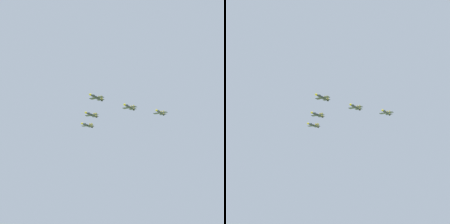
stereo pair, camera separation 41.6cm
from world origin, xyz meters
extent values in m
ellipsoid|color=#2D3338|center=(20.92, -24.94, 119.11)|extent=(6.02, 12.95, 1.69)
cone|color=gold|center=(23.39, -18.04, 119.11)|extent=(1.92, 2.08, 1.44)
ellipsoid|color=#334751|center=(21.89, -22.22, 119.75)|extent=(1.95, 2.55, 0.99)
cube|color=#2D3338|center=(20.70, -25.56, 119.02)|extent=(9.86, 5.99, 0.17)
cube|color=gold|center=(16.72, -24.14, 119.07)|extent=(1.53, 2.77, 0.20)
cube|color=gold|center=(24.68, -26.98, 119.07)|extent=(1.53, 2.77, 0.20)
cube|color=#2D3338|center=(19.06, -30.14, 119.11)|extent=(4.94, 3.46, 0.17)
cube|color=gold|center=(18.35, -29.61, 120.34)|extent=(0.85, 1.84, 2.44)
cube|color=gold|center=(19.94, -30.18, 120.34)|extent=(0.85, 1.84, 2.44)
cylinder|color=black|center=(18.58, -31.49, 119.11)|extent=(1.43, 1.28, 1.18)
ellipsoid|color=#2D3338|center=(1.61, -36.23, 115.11)|extent=(5.93, 12.89, 1.68)
cone|color=gold|center=(4.03, -29.36, 115.11)|extent=(1.91, 2.06, 1.43)
ellipsoid|color=#334751|center=(2.57, -33.52, 115.74)|extent=(1.93, 2.53, 0.98)
cube|color=#2D3338|center=(1.39, -36.85, 115.02)|extent=(9.80, 5.92, 0.17)
cube|color=gold|center=(-2.57, -35.45, 115.06)|extent=(1.51, 2.75, 0.20)
cube|color=gold|center=(5.36, -38.25, 115.06)|extent=(1.51, 2.75, 0.20)
cube|color=#2D3338|center=(-0.21, -41.41, 115.11)|extent=(4.91, 3.43, 0.17)
cube|color=gold|center=(-0.92, -40.89, 116.32)|extent=(0.83, 1.84, 2.43)
cube|color=gold|center=(0.66, -41.45, 116.32)|extent=(0.83, 1.84, 2.43)
cylinder|color=black|center=(-0.69, -42.75, 115.11)|extent=(1.42, 1.27, 1.18)
ellipsoid|color=#2D3338|center=(28.95, -45.82, 113.73)|extent=(5.92, 12.80, 1.67)
cone|color=gold|center=(31.37, -39.00, 113.73)|extent=(1.90, 2.05, 1.42)
ellipsoid|color=#334751|center=(29.91, -43.12, 114.36)|extent=(1.92, 2.52, 0.97)
cube|color=#2D3338|center=(28.74, -46.43, 113.64)|extent=(9.73, 5.90, 0.17)
cube|color=gold|center=(24.80, -45.03, 113.68)|extent=(1.51, 2.73, 0.20)
cube|color=gold|center=(32.67, -47.82, 113.68)|extent=(1.51, 2.73, 0.20)
cube|color=#2D3338|center=(27.13, -50.96, 113.73)|extent=(4.88, 3.41, 0.17)
cube|color=gold|center=(26.43, -50.43, 114.94)|extent=(0.83, 1.82, 2.41)
cube|color=gold|center=(28.00, -50.99, 114.94)|extent=(0.83, 1.82, 2.41)
cylinder|color=black|center=(26.66, -52.28, 113.73)|extent=(1.41, 1.26, 1.17)
ellipsoid|color=#2D3338|center=(-17.70, -47.53, 113.62)|extent=(5.81, 12.61, 1.65)
cone|color=gold|center=(-15.33, -40.80, 113.62)|extent=(1.87, 2.02, 1.40)
ellipsoid|color=#334751|center=(-16.76, -44.87, 114.24)|extent=(1.89, 2.48, 0.96)
cube|color=#2D3338|center=(-17.91, -48.13, 113.53)|extent=(9.59, 5.80, 0.16)
cube|color=gold|center=(-21.79, -46.76, 113.58)|extent=(1.48, 2.70, 0.20)
cube|color=gold|center=(-14.03, -49.50, 113.58)|extent=(1.48, 2.70, 0.20)
cube|color=#2D3338|center=(-19.49, -52.60, 113.62)|extent=(4.81, 3.36, 0.16)
cube|color=gold|center=(-20.18, -52.08, 114.81)|extent=(0.81, 1.80, 2.38)
cube|color=gold|center=(-18.63, -52.63, 114.81)|extent=(0.81, 1.80, 2.38)
cylinder|color=black|center=(-19.95, -53.91, 113.62)|extent=(1.39, 1.24, 1.15)
ellipsoid|color=#2D3338|center=(36.99, -66.69, 111.38)|extent=(5.97, 13.10, 1.71)
cone|color=gold|center=(39.42, -59.70, 111.38)|extent=(1.93, 2.09, 1.45)
ellipsoid|color=#334751|center=(37.95, -63.93, 112.02)|extent=(1.96, 2.57, 1.00)
cube|color=#2D3338|center=(36.77, -67.32, 111.28)|extent=(9.95, 5.98, 0.17)
cube|color=gold|center=(32.74, -65.92, 111.33)|extent=(1.52, 2.80, 0.20)
cube|color=gold|center=(40.80, -68.72, 111.33)|extent=(1.52, 2.80, 0.20)
cube|color=#2D3338|center=(35.16, -71.96, 111.38)|extent=(4.98, 3.47, 0.17)
cube|color=gold|center=(34.44, -71.43, 112.61)|extent=(0.84, 1.87, 2.47)
cube|color=gold|center=(36.05, -71.99, 112.61)|extent=(0.84, 1.87, 2.47)
cylinder|color=black|center=(34.68, -73.32, 111.38)|extent=(1.44, 1.29, 1.19)
camera|label=1|loc=(-20.94, 159.87, 57.90)|focal=51.27mm
camera|label=2|loc=(-21.35, 159.80, 57.90)|focal=51.27mm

